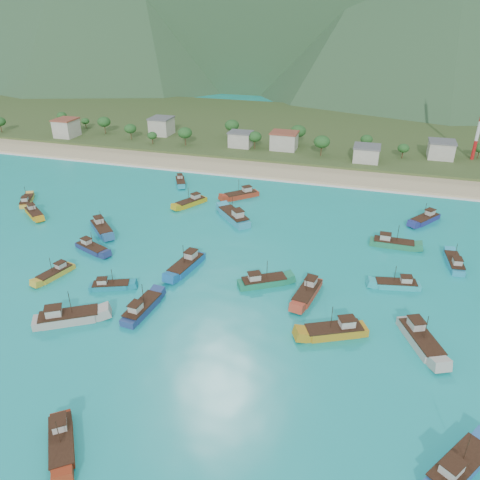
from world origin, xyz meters
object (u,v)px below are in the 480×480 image
(boat_14, at_px, (397,285))
(boat_16, at_px, (55,274))
(boat_17, at_px, (234,217))
(boat_21, at_px, (458,468))
(boat_7, at_px, (307,293))
(boat_25, at_px, (142,309))
(boat_6, at_px, (110,286))
(boat_13, at_px, (241,195))
(boat_15, at_px, (191,203))
(boat_10, at_px, (263,282))
(boat_29, at_px, (420,340))
(boat_22, at_px, (68,318))
(boat_19, at_px, (180,182))
(boat_2, at_px, (393,244))
(boat_26, at_px, (62,442))
(boat_11, at_px, (34,213))
(boat_1, at_px, (92,248))
(boat_23, at_px, (335,331))
(boat_8, at_px, (186,265))
(boat_27, at_px, (27,201))
(boat_30, at_px, (102,229))
(boat_12, at_px, (454,263))
(boat_20, at_px, (425,219))

(boat_14, bearing_deg, boat_16, 92.06)
(boat_17, relative_size, boat_21, 1.05)
(boat_7, distance_m, boat_25, 33.24)
(boat_6, relative_size, boat_13, 0.87)
(boat_13, xyz_separation_m, boat_15, (-12.64, -9.73, -0.08))
(boat_10, height_order, boat_29, boat_29)
(boat_22, xyz_separation_m, boat_25, (11.95, 6.79, -0.15))
(boat_6, height_order, boat_13, boat_13)
(boat_16, bearing_deg, boat_14, -152.17)
(boat_19, relative_size, boat_21, 0.82)
(boat_2, xyz_separation_m, boat_7, (-16.62, -27.62, 0.02))
(boat_17, distance_m, boat_26, 76.88)
(boat_10, xyz_separation_m, boat_11, (-70.68, 16.79, -0.11))
(boat_1, distance_m, boat_11, 30.50)
(boat_6, distance_m, boat_21, 70.04)
(boat_15, xyz_separation_m, boat_23, (47.65, -49.24, 0.14))
(boat_8, bearing_deg, boat_21, 153.98)
(boat_1, distance_m, boat_25, 30.19)
(boat_15, bearing_deg, boat_2, -162.15)
(boat_23, relative_size, boat_27, 1.28)
(boat_8, distance_m, boat_30, 30.85)
(boat_26, bearing_deg, boat_12, -166.61)
(boat_15, height_order, boat_29, boat_29)
(boat_21, bearing_deg, boat_7, 161.48)
(boat_1, distance_m, boat_22, 28.35)
(boat_1, relative_size, boat_25, 0.90)
(boat_10, height_order, boat_20, boat_10)
(boat_14, relative_size, boat_29, 0.79)
(boat_13, distance_m, boat_21, 98.15)
(boat_14, xyz_separation_m, boat_29, (3.89, -17.86, 0.27))
(boat_16, bearing_deg, boat_23, -168.12)
(boat_7, height_order, boat_29, boat_29)
(boat_19, bearing_deg, boat_6, 72.33)
(boat_16, distance_m, boat_29, 75.85)
(boat_17, xyz_separation_m, boat_27, (-63.07, -5.92, -0.41))
(boat_10, relative_size, boat_26, 1.07)
(boat_2, xyz_separation_m, boat_25, (-46.48, -42.23, -0.00))
(boat_25, height_order, boat_30, boat_30)
(boat_8, xyz_separation_m, boat_16, (-26.41, -11.12, -0.28))
(boat_1, height_order, boat_29, boat_29)
(boat_10, bearing_deg, boat_19, -172.94)
(boat_13, xyz_separation_m, boat_20, (53.25, -2.69, -0.05))
(boat_8, bearing_deg, boat_14, -163.68)
(boat_17, relative_size, boat_23, 1.02)
(boat_29, bearing_deg, boat_16, -25.89)
(boat_2, bearing_deg, boat_30, -79.31)
(boat_15, bearing_deg, boat_12, -164.71)
(boat_23, bearing_deg, boat_7, 5.67)
(boat_13, distance_m, boat_17, 16.83)
(boat_7, xyz_separation_m, boat_30, (-56.59, 14.72, 0.02))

